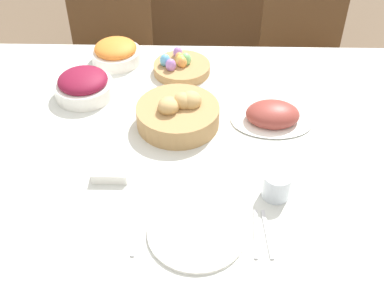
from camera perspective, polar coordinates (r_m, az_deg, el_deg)
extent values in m
plane|color=brown|center=(2.12, 0.92, -14.57)|extent=(12.00, 12.00, 0.00)
cube|color=silver|center=(1.83, 1.04, -7.97)|extent=(1.86, 1.17, 0.74)
cylinder|color=brown|center=(2.49, -14.70, 1.18)|extent=(0.03, 0.03, 0.42)
cylinder|color=brown|center=(2.40, -5.85, 0.77)|extent=(0.03, 0.03, 0.42)
cylinder|color=brown|center=(2.78, -12.58, 6.27)|extent=(0.03, 0.03, 0.42)
cylinder|color=brown|center=(2.70, -4.60, 6.06)|extent=(0.03, 0.03, 0.42)
cube|color=brown|center=(2.46, -10.02, 7.84)|extent=(0.44, 0.44, 0.02)
cube|color=brown|center=(2.52, -9.65, 14.63)|extent=(0.42, 0.04, 0.43)
cylinder|color=brown|center=(2.40, 9.05, 0.52)|extent=(0.03, 0.03, 0.42)
cylinder|color=brown|center=(2.50, 17.82, 0.69)|extent=(0.03, 0.03, 0.42)
cylinder|color=brown|center=(2.70, 7.79, 5.84)|extent=(0.03, 0.03, 0.42)
cylinder|color=brown|center=(2.79, 15.71, 5.82)|extent=(0.03, 0.03, 0.42)
cube|color=brown|center=(2.47, 13.36, 7.45)|extent=(0.44, 0.44, 0.02)
cube|color=brown|center=(2.53, 13.18, 14.22)|extent=(0.42, 0.04, 0.43)
cylinder|color=#AD8451|center=(1.60, -1.54, 3.39)|extent=(0.27, 0.27, 0.07)
ellipsoid|color=tan|center=(1.58, 0.00, 5.18)|extent=(0.08, 0.08, 0.06)
ellipsoid|color=tan|center=(1.57, -2.65, 4.73)|extent=(0.08, 0.07, 0.05)
ellipsoid|color=tan|center=(1.57, -0.94, 5.12)|extent=(0.09, 0.09, 0.06)
ellipsoid|color=tan|center=(1.56, -2.64, 4.37)|extent=(0.10, 0.09, 0.06)
ellipsoid|color=tan|center=(1.54, -2.71, 4.45)|extent=(0.07, 0.07, 0.05)
cylinder|color=#AD8451|center=(1.87, -1.09, 8.96)|extent=(0.22, 0.22, 0.03)
ellipsoid|color=#B27AD1|center=(1.91, -1.58, 10.81)|extent=(0.04, 0.04, 0.05)
ellipsoid|color=#F4D151|center=(1.85, -1.20, 9.81)|extent=(0.04, 0.04, 0.05)
ellipsoid|color=#B27AD1|center=(1.82, -2.40, 9.32)|extent=(0.04, 0.04, 0.05)
ellipsoid|color=#7FCC7A|center=(1.86, -0.61, 10.01)|extent=(0.04, 0.04, 0.05)
ellipsoid|color=#F29E4C|center=(1.87, -1.37, 10.13)|extent=(0.04, 0.04, 0.05)
ellipsoid|color=#60B2E0|center=(1.85, -3.09, 9.86)|extent=(0.04, 0.04, 0.05)
ellipsoid|color=#F29E4C|center=(1.84, -1.03, 9.63)|extent=(0.04, 0.04, 0.05)
ellipsoid|color=white|center=(1.65, 9.58, 2.76)|extent=(0.28, 0.19, 0.01)
ellipsoid|color=brown|center=(1.63, 9.68, 3.49)|extent=(0.18, 0.14, 0.08)
cylinder|color=white|center=(1.96, -8.84, 10.27)|extent=(0.20, 0.20, 0.05)
ellipsoid|color=orange|center=(1.94, -8.95, 11.15)|extent=(0.17, 0.17, 0.06)
cylinder|color=white|center=(1.78, -12.52, 6.36)|extent=(0.21, 0.21, 0.05)
ellipsoid|color=maroon|center=(1.76, -12.70, 7.38)|extent=(0.18, 0.18, 0.06)
cylinder|color=white|center=(1.28, 0.74, -10.36)|extent=(0.26, 0.26, 0.01)
cube|color=silver|center=(1.29, -6.28, -10.24)|extent=(0.02, 0.16, 0.00)
cube|color=silver|center=(1.29, 7.76, -10.47)|extent=(0.02, 0.16, 0.00)
cube|color=silver|center=(1.30, 9.10, -10.46)|extent=(0.02, 0.16, 0.00)
cylinder|color=silver|center=(1.37, 10.16, -4.86)|extent=(0.08, 0.08, 0.08)
cube|color=white|center=(1.43, -9.46, -3.43)|extent=(0.10, 0.06, 0.03)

